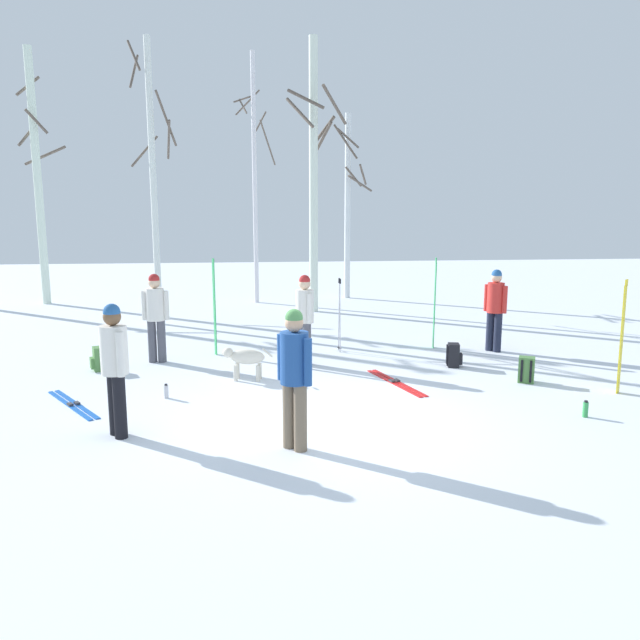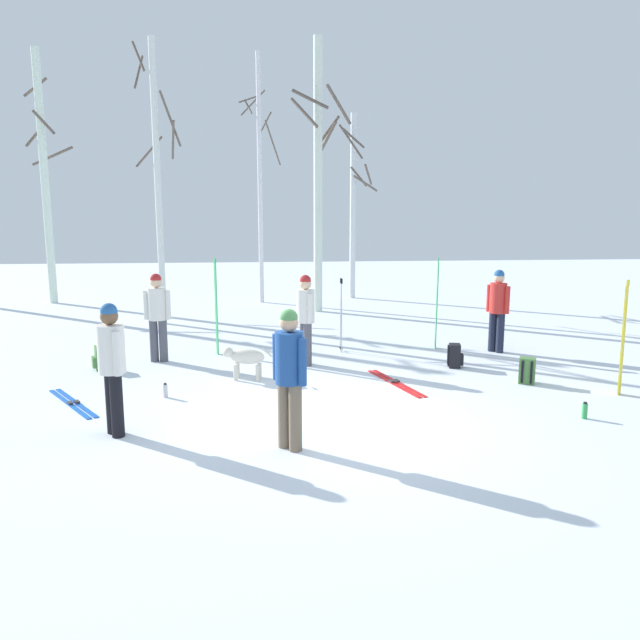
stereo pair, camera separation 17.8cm
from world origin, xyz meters
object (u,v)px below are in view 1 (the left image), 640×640
(person_1, at_px, (115,361))
(person_4, at_px, (305,314))
(birch_tree_1, at_px, (37,176))
(birch_tree_2, at_px, (153,178))
(person_3, at_px, (156,312))
(ski_poles_0, at_px, (340,313))
(backpack_2, at_px, (526,370))
(water_bottle_0, at_px, (585,409))
(ski_pair_planted_1, at_px, (435,304))
(ski_pair_planted_2, at_px, (622,338))
(birch_tree_3, at_px, (255,176))
(birch_tree_4, at_px, (314,173))
(person_0, at_px, (495,305))
(ski_pair_planted_0, at_px, (215,307))
(ski_pair_lying_1, at_px, (73,404))
(backpack_1, at_px, (99,359))
(backpack_0, at_px, (454,355))
(water_bottle_1, at_px, (166,391))
(ski_pair_lying_0, at_px, (396,382))
(dog, at_px, (245,358))
(birch_tree_5, at_px, (348,203))
(person_2, at_px, (294,370))

(person_1, relative_size, person_4, 1.00)
(birch_tree_1, relative_size, birch_tree_2, 1.11)
(person_3, distance_m, person_4, 2.87)
(ski_poles_0, height_order, backpack_2, ski_poles_0)
(water_bottle_0, relative_size, birch_tree_1, 0.03)
(ski_pair_planted_1, bearing_deg, ski_pair_planted_2, -62.60)
(birch_tree_3, height_order, birch_tree_4, birch_tree_3)
(person_0, height_order, ski_pair_planted_0, ski_pair_planted_0)
(ski_pair_lying_1, bearing_deg, birch_tree_3, 74.42)
(person_3, height_order, ski_pair_planted_0, ski_pair_planted_0)
(water_bottle_0, relative_size, birch_tree_4, 0.03)
(birch_tree_4, bearing_deg, backpack_1, -126.10)
(person_4, distance_m, ski_pair_planted_0, 2.03)
(person_0, relative_size, ski_pair_lying_1, 1.08)
(person_3, xyz_separation_m, ski_poles_0, (3.64, 0.50, -0.17))
(backpack_2, bearing_deg, ski_pair_planted_0, 152.57)
(ski_pair_planted_2, distance_m, water_bottle_0, 1.72)
(birch_tree_3, bearing_deg, person_0, -59.13)
(ski_pair_planted_1, height_order, birch_tree_4, birch_tree_4)
(person_4, height_order, ski_pair_lying_1, person_4)
(backpack_1, relative_size, birch_tree_3, 0.06)
(backpack_0, xyz_separation_m, backpack_1, (-6.54, 0.53, 0.00))
(birch_tree_3, bearing_deg, water_bottle_1, -98.79)
(water_bottle_0, xyz_separation_m, water_bottle_1, (-5.95, 1.64, -0.00))
(backpack_0, bearing_deg, ski_pair_planted_1, 85.64)
(backpack_0, bearing_deg, ski_pair_lying_0, -144.71)
(dog, xyz_separation_m, ski_pair_planted_1, (4.01, 2.06, 0.58))
(ski_pair_planted_1, height_order, birch_tree_1, birch_tree_1)
(person_3, distance_m, ski_pair_lying_0, 4.77)
(person_4, height_order, backpack_2, person_4)
(birch_tree_1, bearing_deg, backpack_0, -43.40)
(birch_tree_3, distance_m, birch_tree_5, 3.35)
(person_3, xyz_separation_m, ski_pair_lying_1, (-0.89, -2.60, -0.97))
(backpack_0, bearing_deg, person_0, 42.50)
(backpack_1, distance_m, water_bottle_1, 2.38)
(ski_pair_lying_1, relative_size, backpack_1, 3.62)
(ski_pair_planted_1, xyz_separation_m, ski_pair_lying_0, (-1.48, -2.57, -0.95))
(person_4, bearing_deg, birch_tree_4, 81.85)
(dog, distance_m, birch_tree_3, 10.27)
(person_1, relative_size, ski_pair_planted_2, 0.94)
(ski_pair_planted_1, height_order, backpack_1, ski_pair_planted_1)
(ski_pair_lying_0, relative_size, birch_tree_1, 0.22)
(person_1, relative_size, birch_tree_5, 0.28)
(birch_tree_4, bearing_deg, person_3, -122.27)
(person_4, bearing_deg, backpack_0, -10.13)
(birch_tree_5, bearing_deg, dog, -109.07)
(backpack_2, bearing_deg, person_4, 154.98)
(ski_pair_planted_1, distance_m, backpack_0, 1.78)
(person_2, xyz_separation_m, person_3, (-2.27, 4.72, 0.00))
(ski_pair_lying_0, xyz_separation_m, backpack_2, (2.21, -0.23, 0.20))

